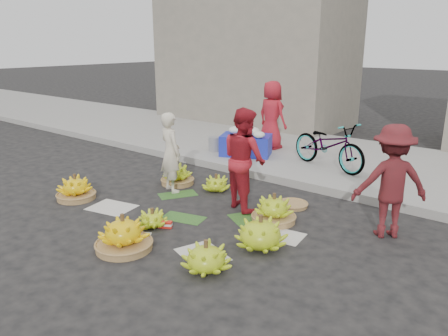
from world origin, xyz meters
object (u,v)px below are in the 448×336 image
Objects in this scene: banana_bunch_4 at (261,233)px; banana_bunch_0 at (76,188)px; bicycle at (329,145)px; vendor_cream at (171,153)px; flower_table at (246,144)px.

banana_bunch_0 is at bearing -172.63° from banana_bunch_4.
bicycle is (-0.79, 3.57, 0.39)m from banana_bunch_4.
vendor_cream is 2.55m from flower_table.
bicycle reaches higher than banana_bunch_0.
flower_table is 0.71× the size of bicycle.
flower_table is at bearing 112.55° from bicycle.
vendor_cream is at bearing 160.87° from banana_bunch_4.
banana_bunch_0 is 0.57× the size of flower_table.
bicycle is at bearing -103.34° from vendor_cream.
banana_bunch_4 is 4.31m from flower_table.
banana_bunch_0 is 0.51× the size of vendor_cream.
banana_bunch_4 is at bearing 7.37° from banana_bunch_0.
banana_bunch_4 is at bearing -150.67° from bicycle.
bicycle is (1.69, 2.71, -0.11)m from vendor_cream.
flower_table reaches higher than banana_bunch_0.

